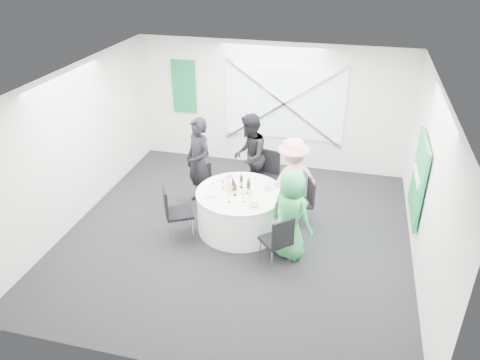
% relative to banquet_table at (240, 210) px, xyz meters
% --- Properties ---
extents(floor, '(6.00, 6.00, 0.00)m').
position_rel_banquet_table_xyz_m(floor, '(0.00, -0.20, -0.38)').
color(floor, black).
rests_on(floor, ground).
extents(ceiling, '(6.00, 6.00, 0.00)m').
position_rel_banquet_table_xyz_m(ceiling, '(0.00, -0.20, 2.42)').
color(ceiling, silver).
rests_on(ceiling, wall_back).
extents(wall_back, '(6.00, 0.00, 6.00)m').
position_rel_banquet_table_xyz_m(wall_back, '(0.00, 2.80, 1.02)').
color(wall_back, silver).
rests_on(wall_back, floor).
extents(wall_front, '(6.00, 0.00, 6.00)m').
position_rel_banquet_table_xyz_m(wall_front, '(0.00, -3.20, 1.02)').
color(wall_front, silver).
rests_on(wall_front, floor).
extents(wall_left, '(0.00, 6.00, 6.00)m').
position_rel_banquet_table_xyz_m(wall_left, '(-3.00, -0.20, 1.02)').
color(wall_left, silver).
rests_on(wall_left, floor).
extents(wall_right, '(0.00, 6.00, 6.00)m').
position_rel_banquet_table_xyz_m(wall_right, '(3.00, -0.20, 1.02)').
color(wall_right, silver).
rests_on(wall_right, floor).
extents(window_panel, '(2.60, 0.03, 1.60)m').
position_rel_banquet_table_xyz_m(window_panel, '(0.30, 2.76, 1.12)').
color(window_panel, silver).
rests_on(window_panel, wall_back).
extents(window_brace_a, '(2.63, 0.05, 1.84)m').
position_rel_banquet_table_xyz_m(window_brace_a, '(0.30, 2.72, 1.12)').
color(window_brace_a, silver).
rests_on(window_brace_a, window_panel).
extents(window_brace_b, '(2.63, 0.05, 1.84)m').
position_rel_banquet_table_xyz_m(window_brace_b, '(0.30, 2.72, 1.12)').
color(window_brace_b, silver).
rests_on(window_brace_b, window_panel).
extents(green_banner, '(0.55, 0.04, 1.20)m').
position_rel_banquet_table_xyz_m(green_banner, '(-2.00, 2.75, 1.32)').
color(green_banner, '#125C30').
rests_on(green_banner, wall_back).
extents(green_sign, '(0.05, 1.20, 1.40)m').
position_rel_banquet_table_xyz_m(green_sign, '(2.94, 0.40, 0.82)').
color(green_sign, '#188542').
rests_on(green_sign, wall_right).
extents(banquet_table, '(1.56, 1.56, 0.76)m').
position_rel_banquet_table_xyz_m(banquet_table, '(0.00, 0.00, 0.00)').
color(banquet_table, white).
rests_on(banquet_table, floor).
extents(chair_back, '(0.54, 0.55, 1.01)m').
position_rel_banquet_table_xyz_m(chair_back, '(0.25, 1.21, 0.21)').
color(chair_back, black).
rests_on(chair_back, floor).
extents(chair_back_left, '(0.53, 0.53, 0.82)m').
position_rel_banquet_table_xyz_m(chair_back_left, '(-0.84, 0.68, 0.10)').
color(chair_back_left, black).
rests_on(chair_back_left, floor).
extents(chair_back_right, '(0.52, 0.52, 0.87)m').
position_rel_banquet_table_xyz_m(chair_back_right, '(1.10, 0.46, 0.13)').
color(chair_back_right, black).
rests_on(chair_back_right, floor).
extents(chair_front_right, '(0.60, 0.60, 0.93)m').
position_rel_banquet_table_xyz_m(chair_front_right, '(0.86, -0.91, 0.17)').
color(chair_front_right, black).
rests_on(chair_front_right, floor).
extents(chair_front_left, '(0.63, 0.62, 1.02)m').
position_rel_banquet_table_xyz_m(chair_front_left, '(-1.04, -0.56, 0.22)').
color(chair_front_left, black).
rests_on(chair_front_left, floor).
extents(person_man_back_left, '(0.77, 0.72, 1.77)m').
position_rel_banquet_table_xyz_m(person_man_back_left, '(-1.00, 0.72, 0.51)').
color(person_man_back_left, black).
rests_on(person_man_back_left, floor).
extents(person_man_back, '(0.54, 0.88, 1.73)m').
position_rel_banquet_table_xyz_m(person_man_back, '(-0.12, 1.26, 0.49)').
color(person_man_back, black).
rests_on(person_man_back, floor).
extents(person_woman_pink, '(1.12, 1.00, 1.60)m').
position_rel_banquet_table_xyz_m(person_woman_pink, '(0.83, 0.61, 0.42)').
color(person_woman_pink, pink).
rests_on(person_woman_pink, floor).
extents(person_woman_green, '(0.91, 0.80, 1.56)m').
position_rel_banquet_table_xyz_m(person_woman_green, '(0.98, -0.54, 0.40)').
color(person_woman_green, green).
rests_on(person_woman_green, floor).
extents(plate_back, '(0.24, 0.24, 0.01)m').
position_rel_banquet_table_xyz_m(plate_back, '(-0.07, 0.59, 0.39)').
color(plate_back, white).
rests_on(plate_back, banquet_table).
extents(plate_back_left, '(0.28, 0.28, 0.01)m').
position_rel_banquet_table_xyz_m(plate_back_left, '(-0.45, 0.27, 0.39)').
color(plate_back_left, white).
rests_on(plate_back_left, banquet_table).
extents(plate_back_right, '(0.26, 0.26, 0.04)m').
position_rel_banquet_table_xyz_m(plate_back_right, '(0.48, 0.21, 0.40)').
color(plate_back_right, white).
rests_on(plate_back_right, banquet_table).
extents(plate_front_right, '(0.27, 0.27, 0.04)m').
position_rel_banquet_table_xyz_m(plate_front_right, '(0.35, -0.40, 0.40)').
color(plate_front_right, white).
rests_on(plate_front_right, banquet_table).
extents(plate_front_left, '(0.26, 0.26, 0.01)m').
position_rel_banquet_table_xyz_m(plate_front_left, '(-0.41, -0.29, 0.39)').
color(plate_front_left, white).
rests_on(plate_front_left, banquet_table).
extents(napkin, '(0.21, 0.19, 0.05)m').
position_rel_banquet_table_xyz_m(napkin, '(-0.47, -0.29, 0.42)').
color(napkin, white).
rests_on(napkin, plate_front_left).
extents(beer_bottle_a, '(0.06, 0.06, 0.26)m').
position_rel_banquet_table_xyz_m(beer_bottle_a, '(-0.14, 0.02, 0.48)').
color(beer_bottle_a, '#3C230A').
rests_on(beer_bottle_a, banquet_table).
extents(beer_bottle_b, '(0.06, 0.06, 0.28)m').
position_rel_banquet_table_xyz_m(beer_bottle_b, '(-0.01, 0.16, 0.49)').
color(beer_bottle_b, '#3C230A').
rests_on(beer_bottle_b, banquet_table).
extents(beer_bottle_c, '(0.06, 0.06, 0.27)m').
position_rel_banquet_table_xyz_m(beer_bottle_c, '(0.16, -0.04, 0.48)').
color(beer_bottle_c, '#3C230A').
rests_on(beer_bottle_c, banquet_table).
extents(beer_bottle_d, '(0.06, 0.06, 0.26)m').
position_rel_banquet_table_xyz_m(beer_bottle_d, '(-0.05, -0.14, 0.48)').
color(beer_bottle_d, '#3C230A').
rests_on(beer_bottle_d, banquet_table).
extents(green_water_bottle, '(0.08, 0.08, 0.30)m').
position_rel_banquet_table_xyz_m(green_water_bottle, '(0.15, 0.05, 0.50)').
color(green_water_bottle, green).
rests_on(green_water_bottle, banquet_table).
extents(clear_water_bottle, '(0.08, 0.08, 0.28)m').
position_rel_banquet_table_xyz_m(clear_water_bottle, '(-0.18, -0.04, 0.49)').
color(clear_water_bottle, white).
rests_on(clear_water_bottle, banquet_table).
extents(wine_glass_a, '(0.07, 0.07, 0.17)m').
position_rel_banquet_table_xyz_m(wine_glass_a, '(-0.10, -0.38, 0.50)').
color(wine_glass_a, white).
rests_on(wine_glass_a, banquet_table).
extents(wine_glass_b, '(0.07, 0.07, 0.17)m').
position_rel_banquet_table_xyz_m(wine_glass_b, '(-0.29, 0.19, 0.50)').
color(wine_glass_b, white).
rests_on(wine_glass_b, banquet_table).
extents(wine_glass_c, '(0.07, 0.07, 0.17)m').
position_rel_banquet_table_xyz_m(wine_glass_c, '(-0.24, 0.27, 0.50)').
color(wine_glass_c, white).
rests_on(wine_glass_c, banquet_table).
extents(wine_glass_d, '(0.07, 0.07, 0.17)m').
position_rel_banquet_table_xyz_m(wine_glass_d, '(0.25, -0.32, 0.50)').
color(wine_glass_d, white).
rests_on(wine_glass_d, banquet_table).
extents(wine_glass_e, '(0.07, 0.07, 0.17)m').
position_rel_banquet_table_xyz_m(wine_glass_e, '(0.14, -0.30, 0.50)').
color(wine_glass_e, white).
rests_on(wine_glass_e, banquet_table).
extents(wine_glass_f, '(0.07, 0.07, 0.17)m').
position_rel_banquet_table_xyz_m(wine_glass_f, '(-0.33, 0.06, 0.50)').
color(wine_glass_f, white).
rests_on(wine_glass_f, banquet_table).
extents(fork_a, '(0.10, 0.13, 0.01)m').
position_rel_banquet_table_xyz_m(fork_a, '(0.33, -0.47, 0.38)').
color(fork_a, silver).
rests_on(fork_a, banquet_table).
extents(knife_a, '(0.12, 0.12, 0.01)m').
position_rel_banquet_table_xyz_m(knife_a, '(0.51, -0.27, 0.38)').
color(knife_a, silver).
rests_on(knife_a, banquet_table).
extents(fork_b, '(0.10, 0.13, 0.01)m').
position_rel_banquet_table_xyz_m(fork_b, '(0.55, 0.17, 0.38)').
color(fork_b, silver).
rests_on(fork_b, banquet_table).
extents(knife_b, '(0.08, 0.14, 0.01)m').
position_rel_banquet_table_xyz_m(knife_b, '(0.42, 0.39, 0.38)').
color(knife_b, silver).
rests_on(knife_b, banquet_table).
extents(fork_c, '(0.10, 0.13, 0.01)m').
position_rel_banquet_table_xyz_m(fork_c, '(-0.37, 0.44, 0.38)').
color(fork_c, silver).
rests_on(fork_c, banquet_table).
extents(knife_c, '(0.09, 0.13, 0.01)m').
position_rel_banquet_table_xyz_m(knife_c, '(-0.55, 0.15, 0.38)').
color(knife_c, silver).
rests_on(knife_c, banquet_table).
extents(fork_d, '(0.15, 0.02, 0.01)m').
position_rel_banquet_table_xyz_m(fork_d, '(0.19, 0.54, 0.38)').
color(fork_d, silver).
rests_on(fork_d, banquet_table).
extents(knife_d, '(0.15, 0.02, 0.01)m').
position_rel_banquet_table_xyz_m(knife_d, '(-0.16, 0.55, 0.38)').
color(knife_d, silver).
rests_on(knife_d, banquet_table).
extents(fork_e, '(0.10, 0.13, 0.01)m').
position_rel_banquet_table_xyz_m(fork_e, '(-0.54, -0.19, 0.38)').
color(fork_e, silver).
rests_on(fork_e, banquet_table).
extents(knife_e, '(0.11, 0.12, 0.01)m').
position_rel_banquet_table_xyz_m(knife_e, '(-0.29, -0.50, 0.38)').
color(knife_e, silver).
rests_on(knife_e, banquet_table).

